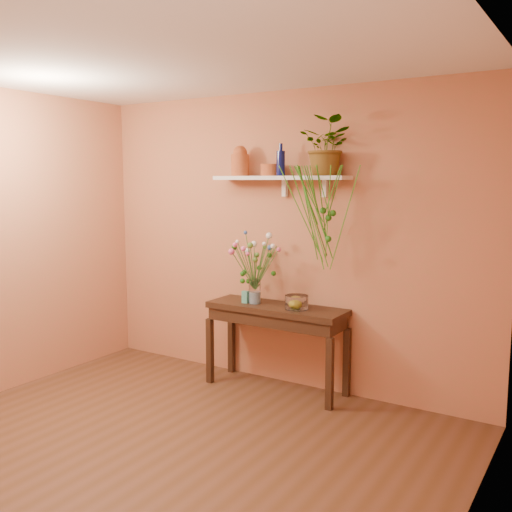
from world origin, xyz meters
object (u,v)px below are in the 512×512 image
(glass_bowl, at_px, (297,303))
(bouquet, at_px, (255,255))
(sideboard, at_px, (276,318))
(blue_bottle, at_px, (281,163))
(terracotta_jug, at_px, (240,162))
(spider_plant, at_px, (328,146))
(glass_vase, at_px, (255,293))

(glass_bowl, bearing_deg, bouquet, 176.69)
(sideboard, height_order, blue_bottle, blue_bottle)
(terracotta_jug, bearing_deg, spider_plant, 0.62)
(blue_bottle, bearing_deg, bouquet, -161.04)
(sideboard, height_order, glass_vase, glass_vase)
(blue_bottle, distance_m, glass_vase, 1.20)
(sideboard, bearing_deg, blue_bottle, 92.20)
(terracotta_jug, relative_size, blue_bottle, 0.98)
(glass_vase, distance_m, glass_bowl, 0.44)
(bouquet, bearing_deg, sideboard, 1.57)
(sideboard, relative_size, terracotta_jug, 4.64)
(sideboard, xyz_separation_m, terracotta_jug, (-0.44, 0.08, 1.40))
(terracotta_jug, height_order, glass_bowl, terracotta_jug)
(sideboard, distance_m, spider_plant, 1.58)
(glass_vase, xyz_separation_m, bouquet, (-0.01, 0.02, 0.35))
(glass_vase, bearing_deg, bouquet, 113.66)
(terracotta_jug, xyz_separation_m, glass_vase, (0.22, -0.10, -1.19))
(sideboard, distance_m, bouquet, 0.60)
(terracotta_jug, height_order, bouquet, terracotta_jug)
(spider_plant, bearing_deg, blue_bottle, -177.38)
(spider_plant, height_order, glass_vase, spider_plant)
(sideboard, bearing_deg, terracotta_jug, 169.65)
(sideboard, relative_size, glass_vase, 5.68)
(bouquet, bearing_deg, blue_bottle, 18.96)
(spider_plant, distance_m, bouquet, 1.17)
(blue_bottle, xyz_separation_m, bouquet, (-0.22, -0.08, -0.83))
(spider_plant, bearing_deg, bouquet, -171.77)
(terracotta_jug, height_order, blue_bottle, blue_bottle)
(blue_bottle, bearing_deg, spider_plant, 2.62)
(sideboard, xyz_separation_m, blue_bottle, (-0.00, 0.07, 1.39))
(spider_plant, height_order, glass_bowl, spider_plant)
(sideboard, height_order, terracotta_jug, terracotta_jug)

